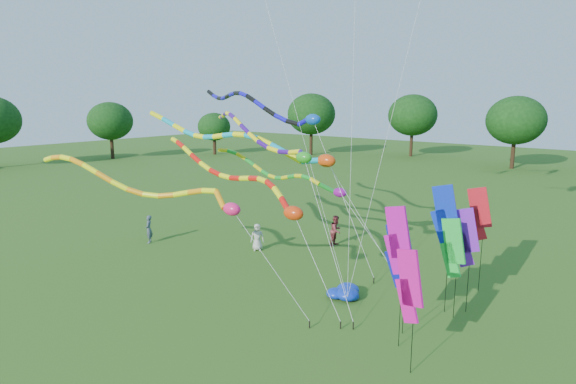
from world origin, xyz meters
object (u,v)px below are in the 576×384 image
Objects in this scene: person_a at (257,237)px; person_c at (336,231)px; blue_nylon_heap at (337,293)px; tube_kite_orange at (157,188)px; tube_kite_red at (242,181)px; person_b at (149,229)px.

person_c is (3.06, 3.61, 0.13)m from person_a.
person_a is 0.86× the size of person_c.
blue_nylon_heap is at bearing -60.92° from person_a.
tube_kite_orange is 12.11m from person_c.
person_a is (-1.64, 2.87, -3.87)m from tube_kite_red.
person_b is 11.33m from person_c.
tube_kite_red is at bearing 164.15° from person_c.
person_a is at bearing 136.28° from person_c.
person_c is (1.43, 6.49, -3.75)m from tube_kite_red.
blue_nylon_heap is at bearing 46.19° from person_b.
tube_kite_red is 7.62m from person_c.
person_c reaches higher than person_b.
tube_kite_orange is 6.85× the size of person_c.
tube_kite_red is 4.82m from tube_kite_orange.
blue_nylon_heap is (5.99, 4.81, -4.70)m from tube_kite_orange.
tube_kite_red is 7.99× the size of person_c.
tube_kite_orange reaches higher than person_c.
person_b is at bearing -179.41° from blue_nylon_heap.
tube_kite_orange reaches higher than blue_nylon_heap.
blue_nylon_heap is 0.73× the size of person_c.
tube_kite_red reaches higher than person_a.
person_a is at bearing 85.37° from tube_kite_orange.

